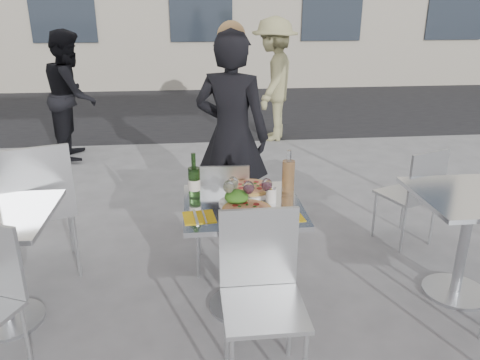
{
  "coord_description": "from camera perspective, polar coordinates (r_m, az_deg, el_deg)",
  "views": [
    {
      "loc": [
        -0.29,
        -2.62,
        1.9
      ],
      "look_at": [
        0.0,
        0.15,
        0.85
      ],
      "focal_mm": 35.0,
      "sensor_mm": 36.0,
      "label": 1
    }
  ],
  "objects": [
    {
      "name": "salad_plate",
      "position": [
        2.86,
        -0.41,
        -2.22
      ],
      "size": [
        0.22,
        0.22,
        0.09
      ],
      "color": "white",
      "rests_on": "main_table"
    },
    {
      "name": "wineglass_white_b",
      "position": [
        2.88,
        -0.88,
        -0.48
      ],
      "size": [
        0.07,
        0.07,
        0.16
      ],
      "color": "white",
      "rests_on": "main_table"
    },
    {
      "name": "wineglass_red_a",
      "position": [
        2.81,
        1.06,
        -1.05
      ],
      "size": [
        0.07,
        0.07,
        0.16
      ],
      "color": "white",
      "rests_on": "main_table"
    },
    {
      "name": "pedestrian_b",
      "position": [
        6.91,
        4.12,
        12.07
      ],
      "size": [
        0.98,
        1.28,
        1.75
      ],
      "primitive_type": "imported",
      "rotation": [
        0.0,
        0.0,
        4.38
      ],
      "color": "#948F5F",
      "rests_on": "ground"
    },
    {
      "name": "wineglass_white_a",
      "position": [
        2.83,
        -1.39,
        -0.94
      ],
      "size": [
        0.07,
        0.07,
        0.16
      ],
      "color": "white",
      "rests_on": "main_table"
    },
    {
      "name": "woman_diner",
      "position": [
        3.92,
        -1.0,
        5.38
      ],
      "size": [
        0.74,
        0.63,
        1.73
      ],
      "primitive_type": "imported",
      "rotation": [
        0.0,
        0.0,
        2.74
      ],
      "color": "black",
      "rests_on": "ground"
    },
    {
      "name": "side_chair_lfar",
      "position": [
        3.57,
        -23.33,
        -2.33
      ],
      "size": [
        0.6,
        0.61,
        1.03
      ],
      "rotation": [
        0.0,
        0.0,
        3.48
      ],
      "color": "silver",
      "rests_on": "ground"
    },
    {
      "name": "chair_near",
      "position": [
        2.48,
        2.62,
        -12.52
      ],
      "size": [
        0.42,
        0.43,
        0.92
      ],
      "rotation": [
        0.0,
        0.0,
        0.0
      ],
      "color": "silver",
      "rests_on": "ground"
    },
    {
      "name": "chair_far",
      "position": [
        3.38,
        -2.41,
        -3.47
      ],
      "size": [
        0.42,
        0.43,
        0.88
      ],
      "rotation": [
        0.0,
        0.0,
        3.09
      ],
      "color": "silver",
      "rests_on": "ground"
    },
    {
      "name": "ground",
      "position": [
        3.25,
        0.29,
        -15.14
      ],
      "size": [
        80.0,
        80.0,
        0.0
      ],
      "primitive_type": "plane",
      "color": "slate"
    },
    {
      "name": "pizza_far",
      "position": [
        3.07,
        1.31,
        -1.0
      ],
      "size": [
        0.32,
        0.32,
        0.03
      ],
      "color": "white",
      "rests_on": "main_table"
    },
    {
      "name": "carafe",
      "position": [
        3.01,
        5.91,
        0.47
      ],
      "size": [
        0.08,
        0.08,
        0.29
      ],
      "color": "tan",
      "rests_on": "main_table"
    },
    {
      "name": "pedestrian_a",
      "position": [
        6.44,
        -19.85,
        9.71
      ],
      "size": [
        0.68,
        0.84,
        1.62
      ],
      "primitive_type": "imported",
      "rotation": [
        0.0,
        0.0,
        1.66
      ],
      "color": "black",
      "rests_on": "ground"
    },
    {
      "name": "napkin_left",
      "position": [
        2.7,
        -5.01,
        -4.51
      ],
      "size": [
        0.2,
        0.2,
        0.01
      ],
      "rotation": [
        0.0,
        0.0,
        0.1
      ],
      "color": "gold",
      "rests_on": "main_table"
    },
    {
      "name": "main_table",
      "position": [
        2.96,
        0.3,
        -6.65
      ],
      "size": [
        0.72,
        0.72,
        0.75
      ],
      "color": "#B7BABF",
      "rests_on": "ground"
    },
    {
      "name": "pizza_near",
      "position": [
        2.76,
        0.86,
        -3.68
      ],
      "size": [
        0.3,
        0.3,
        0.02
      ],
      "color": "#E5B159",
      "rests_on": "main_table"
    },
    {
      "name": "sugar_shaker",
      "position": [
        2.88,
        3.81,
        -1.73
      ],
      "size": [
        0.06,
        0.06,
        0.11
      ],
      "color": "white",
      "rests_on": "main_table"
    },
    {
      "name": "wineglass_red_b",
      "position": [
        2.86,
        3.28,
        -0.7
      ],
      "size": [
        0.07,
        0.07,
        0.16
      ],
      "color": "white",
      "rests_on": "main_table"
    },
    {
      "name": "napkin_right",
      "position": [
        2.72,
        5.68,
        -4.37
      ],
      "size": [
        0.2,
        0.2,
        0.01
      ],
      "rotation": [
        0.0,
        0.0,
        0.11
      ],
      "color": "gold",
      "rests_on": "main_table"
    },
    {
      "name": "side_table_right",
      "position": [
        3.45,
        26.0,
        -4.79
      ],
      "size": [
        0.72,
        0.72,
        0.75
      ],
      "color": "#B7BABF",
      "rests_on": "ground"
    },
    {
      "name": "street_asphalt",
      "position": [
        9.32,
        -4.13,
        8.85
      ],
      "size": [
        24.0,
        5.0,
        0.0
      ],
      "primitive_type": "cube",
      "color": "black",
      "rests_on": "ground"
    },
    {
      "name": "side_chair_rfar",
      "position": [
        4.03,
        20.59,
        -1.08
      ],
      "size": [
        0.5,
        0.51,
        0.84
      ],
      "rotation": [
        0.0,
        0.0,
        3.51
      ],
      "color": "silver",
      "rests_on": "ground"
    },
    {
      "name": "wine_bottle",
      "position": [
        2.93,
        -5.6,
        -0.12
      ],
      "size": [
        0.07,
        0.08,
        0.29
      ],
      "color": "#274E1D",
      "rests_on": "main_table"
    }
  ]
}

